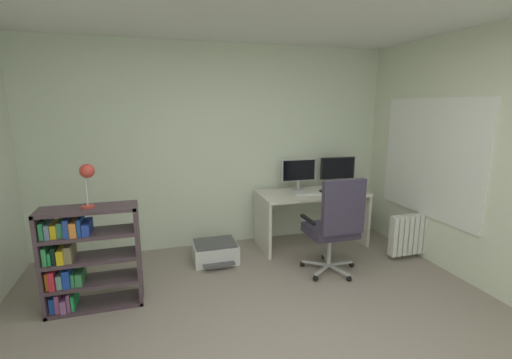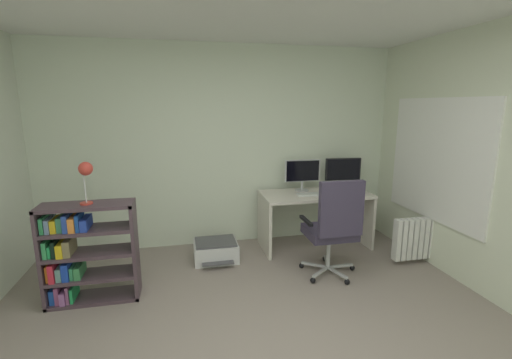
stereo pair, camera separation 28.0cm
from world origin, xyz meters
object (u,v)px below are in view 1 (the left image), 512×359
monitor_secondary (337,169)px  radiator (416,234)px  computer_mouse (323,192)px  office_chair (335,223)px  keyboard (308,193)px  desk_lamp (87,175)px  bookshelf (82,258)px  desk (312,206)px  monitor_main (299,172)px  printer (215,252)px

monitor_secondary → radiator: (0.60, -0.90, -0.67)m
computer_mouse → office_chair: bearing=-123.3°
keyboard → computer_mouse: computer_mouse is taller
computer_mouse → desk_lamp: size_ratio=0.26×
computer_mouse → radiator: 1.22m
desk_lamp → keyboard: bearing=16.0°
bookshelf → desk: bearing=16.5°
desk_lamp → radiator: (3.57, 0.04, -0.94)m
monitor_main → computer_mouse: size_ratio=4.75×
office_chair → desk_lamp: desk_lamp is taller
desk → keyboard: bearing=-139.6°
computer_mouse → radiator: computer_mouse is taller
bookshelf → printer: bookshelf is taller
monitor_main → keyboard: (0.03, -0.25, -0.24)m
radiator → monitor_main: bearing=142.4°
monitor_secondary → desk_lamp: desk_lamp is taller
desk → bookshelf: bookshelf is taller
desk → printer: size_ratio=2.70×
monitor_main → computer_mouse: (0.25, -0.25, -0.23)m
monitor_secondary → office_chair: size_ratio=0.44×
keyboard → desk_lamp: desk_lamp is taller
monitor_secondary → office_chair: monitor_secondary is taller
radiator → monitor_secondary: bearing=123.4°
printer → radiator: (2.36, -0.59, 0.19)m
desk → desk_lamp: size_ratio=3.58×
monitor_main → bookshelf: (-2.51, -0.95, -0.49)m
monitor_main → desk_lamp: size_ratio=1.22×
keyboard → office_chair: office_chair is taller
radiator → desk: bearing=144.7°
desk → office_chair: office_chair is taller
desk → monitor_secondary: size_ratio=2.86×
monitor_main → radiator: monitor_main is taller
desk → office_chair: size_ratio=1.26×
office_chair → bookshelf: bearing=178.0°
desk → computer_mouse: bearing=-34.4°
desk → printer: desk is taller
printer → office_chair: bearing=-31.2°
monitor_main → office_chair: monitor_main is taller
desk → monitor_main: 0.49m
computer_mouse → desk_lamp: 2.78m
computer_mouse → bookshelf: bookshelf is taller
keyboard → office_chair: 0.80m
monitor_main → computer_mouse: monitor_main is taller
desk → computer_mouse: computer_mouse is taller
computer_mouse → bookshelf: 2.85m
keyboard → printer: 1.37m
printer → desk: bearing=6.7°
bookshelf → radiator: bearing=0.6°
desk → radiator: (1.05, -0.74, -0.22)m
monitor_secondary → keyboard: bearing=-155.5°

